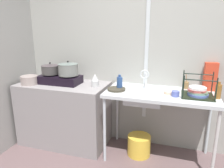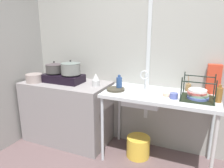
{
  "view_description": "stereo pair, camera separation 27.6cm",
  "coord_description": "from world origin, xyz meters",
  "px_view_note": "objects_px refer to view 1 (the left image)",
  "views": [
    {
      "loc": [
        0.26,
        -1.38,
        1.68
      ],
      "look_at": [
        -0.54,
        1.16,
        0.96
      ],
      "focal_mm": 34.01,
      "sensor_mm": 36.0,
      "label": 1
    },
    {
      "loc": [
        0.52,
        -1.29,
        1.68
      ],
      "look_at": [
        -0.54,
        1.16,
        0.96
      ],
      "focal_mm": 34.01,
      "sensor_mm": 36.0,
      "label": 2
    }
  ],
  "objects_px": {
    "dish_rack": "(198,92)",
    "bottle_by_rack": "(218,91)",
    "sink_basin": "(143,98)",
    "percolator": "(95,80)",
    "cereal_box": "(210,77)",
    "pot_beside_stove": "(29,80)",
    "pot_on_right_burner": "(68,69)",
    "stove": "(60,79)",
    "frying_pan": "(116,89)",
    "utensil_jar": "(186,85)",
    "bucket_on_floor": "(139,145)",
    "cup_by_rack": "(175,94)",
    "faucet": "(145,76)",
    "pot_on_left_burner": "(50,69)",
    "bottle_by_sink": "(120,83)",
    "small_bowl_on_drainboard": "(169,93)"
  },
  "relations": [
    {
      "from": "pot_on_left_burner",
      "to": "percolator",
      "type": "height_order",
      "value": "pot_on_left_burner"
    },
    {
      "from": "dish_rack",
      "to": "bucket_on_floor",
      "type": "relative_size",
      "value": 1.14
    },
    {
      "from": "percolator",
      "to": "cereal_box",
      "type": "height_order",
      "value": "cereal_box"
    },
    {
      "from": "pot_on_right_burner",
      "to": "stove",
      "type": "bearing_deg",
      "value": 180.0
    },
    {
      "from": "pot_on_left_burner",
      "to": "bottle_by_rack",
      "type": "height_order",
      "value": "pot_on_left_burner"
    },
    {
      "from": "cereal_box",
      "to": "faucet",
      "type": "bearing_deg",
      "value": -175.15
    },
    {
      "from": "cereal_box",
      "to": "dish_rack",
      "type": "bearing_deg",
      "value": -125.16
    },
    {
      "from": "utensil_jar",
      "to": "pot_on_right_burner",
      "type": "bearing_deg",
      "value": -170.05
    },
    {
      "from": "sink_basin",
      "to": "faucet",
      "type": "relative_size",
      "value": 1.76
    },
    {
      "from": "pot_on_right_burner",
      "to": "faucet",
      "type": "bearing_deg",
      "value": 5.37
    },
    {
      "from": "cup_by_rack",
      "to": "small_bowl_on_drainboard",
      "type": "xyz_separation_m",
      "value": [
        -0.08,
        0.07,
        -0.01
      ]
    },
    {
      "from": "pot_on_left_burner",
      "to": "sink_basin",
      "type": "bearing_deg",
      "value": -2.06
    },
    {
      "from": "sink_basin",
      "to": "dish_rack",
      "type": "distance_m",
      "value": 0.63
    },
    {
      "from": "sink_basin",
      "to": "bottle_by_rack",
      "type": "distance_m",
      "value": 0.84
    },
    {
      "from": "stove",
      "to": "frying_pan",
      "type": "bearing_deg",
      "value": -5.06
    },
    {
      "from": "pot_on_right_burner",
      "to": "bucket_on_floor",
      "type": "distance_m",
      "value": 1.41
    },
    {
      "from": "faucet",
      "to": "dish_rack",
      "type": "relative_size",
      "value": 0.72
    },
    {
      "from": "cereal_box",
      "to": "utensil_jar",
      "type": "relative_size",
      "value": 1.75
    },
    {
      "from": "pot_on_left_burner",
      "to": "pot_on_right_burner",
      "type": "bearing_deg",
      "value": -0.0
    },
    {
      "from": "pot_beside_stove",
      "to": "bottle_by_rack",
      "type": "bearing_deg",
      "value": 3.11
    },
    {
      "from": "utensil_jar",
      "to": "sink_basin",
      "type": "bearing_deg",
      "value": -147.3
    },
    {
      "from": "pot_on_left_burner",
      "to": "stove",
      "type": "bearing_deg",
      "value": 0.0
    },
    {
      "from": "percolator",
      "to": "cup_by_rack",
      "type": "xyz_separation_m",
      "value": [
        1.04,
        -0.11,
        -0.05
      ]
    },
    {
      "from": "cup_by_rack",
      "to": "stove",
      "type": "bearing_deg",
      "value": 176.17
    },
    {
      "from": "stove",
      "to": "bucket_on_floor",
      "type": "xyz_separation_m",
      "value": [
        1.16,
        -0.02,
        -0.82
      ]
    },
    {
      "from": "cup_by_rack",
      "to": "percolator",
      "type": "bearing_deg",
      "value": 174.1
    },
    {
      "from": "cereal_box",
      "to": "sink_basin",
      "type": "bearing_deg",
      "value": -165.11
    },
    {
      "from": "percolator",
      "to": "cup_by_rack",
      "type": "relative_size",
      "value": 1.96
    },
    {
      "from": "stove",
      "to": "frying_pan",
      "type": "relative_size",
      "value": 2.6
    },
    {
      "from": "bottle_by_rack",
      "to": "utensil_jar",
      "type": "distance_m",
      "value": 0.45
    },
    {
      "from": "pot_on_left_burner",
      "to": "bottle_by_sink",
      "type": "height_order",
      "value": "pot_on_left_burner"
    },
    {
      "from": "stove",
      "to": "dish_rack",
      "type": "bearing_deg",
      "value": -0.71
    },
    {
      "from": "sink_basin",
      "to": "bottle_by_sink",
      "type": "xyz_separation_m",
      "value": [
        -0.32,
        0.03,
        0.16
      ]
    },
    {
      "from": "cereal_box",
      "to": "cup_by_rack",
      "type": "bearing_deg",
      "value": -144.09
    },
    {
      "from": "pot_on_right_burner",
      "to": "pot_beside_stove",
      "type": "bearing_deg",
      "value": -162.25
    },
    {
      "from": "pot_on_right_burner",
      "to": "frying_pan",
      "type": "bearing_deg",
      "value": -6.06
    },
    {
      "from": "pot_on_left_burner",
      "to": "sink_basin",
      "type": "distance_m",
      "value": 1.36
    },
    {
      "from": "pot_on_left_burner",
      "to": "bucket_on_floor",
      "type": "relative_size",
      "value": 0.82
    },
    {
      "from": "cereal_box",
      "to": "small_bowl_on_drainboard",
      "type": "bearing_deg",
      "value": -154.46
    },
    {
      "from": "pot_beside_stove",
      "to": "percolator",
      "type": "xyz_separation_m",
      "value": [
        0.91,
        0.17,
        0.03
      ]
    },
    {
      "from": "cereal_box",
      "to": "bottle_by_sink",
      "type": "bearing_deg",
      "value": -172.6
    },
    {
      "from": "sink_basin",
      "to": "cereal_box",
      "type": "bearing_deg",
      "value": 22.15
    },
    {
      "from": "cup_by_rack",
      "to": "sink_basin",
      "type": "bearing_deg",
      "value": 171.34
    },
    {
      "from": "faucet",
      "to": "utensil_jar",
      "type": "distance_m",
      "value": 0.56
    },
    {
      "from": "dish_rack",
      "to": "bottle_by_rack",
      "type": "xyz_separation_m",
      "value": [
        0.21,
        -0.01,
        0.03
      ]
    },
    {
      "from": "sink_basin",
      "to": "bucket_on_floor",
      "type": "distance_m",
      "value": 0.69
    },
    {
      "from": "percolator",
      "to": "utensil_jar",
      "type": "xyz_separation_m",
      "value": [
        1.16,
        0.27,
        -0.04
      ]
    },
    {
      "from": "faucet",
      "to": "bottle_by_rack",
      "type": "distance_m",
      "value": 0.86
    },
    {
      "from": "small_bowl_on_drainboard",
      "to": "bucket_on_floor",
      "type": "relative_size",
      "value": 0.38
    },
    {
      "from": "pot_on_right_burner",
      "to": "bottle_by_sink",
      "type": "bearing_deg",
      "value": -1.39
    }
  ]
}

